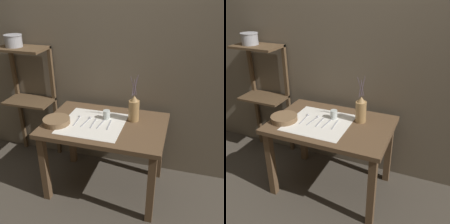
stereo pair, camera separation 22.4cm
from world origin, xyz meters
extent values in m
plane|color=#473F35|center=(0.00, 0.00, 0.00)|extent=(12.00, 12.00, 0.00)
cube|color=#6B5E4C|center=(0.00, 0.47, 1.20)|extent=(7.00, 0.06, 2.40)
cube|color=brown|center=(0.00, 0.00, 0.69)|extent=(1.07, 0.72, 0.04)
cube|color=brown|center=(-0.48, -0.30, 0.34)|extent=(0.06, 0.06, 0.67)
cube|color=brown|center=(0.48, -0.30, 0.34)|extent=(0.06, 0.06, 0.67)
cube|color=brown|center=(-0.48, 0.30, 0.34)|extent=(0.06, 0.06, 0.67)
cube|color=brown|center=(0.48, 0.30, 0.34)|extent=(0.06, 0.06, 0.67)
cube|color=brown|center=(-0.93, 0.27, 1.25)|extent=(0.49, 0.29, 0.02)
cube|color=brown|center=(-0.93, 0.27, 0.70)|extent=(0.49, 0.29, 0.02)
cube|color=brown|center=(-1.16, 0.40, 0.63)|extent=(0.04, 0.04, 1.27)
cube|color=brown|center=(-0.70, 0.40, 0.63)|extent=(0.04, 0.04, 1.27)
cube|color=white|center=(-0.10, -0.03, 0.71)|extent=(0.54, 0.51, 0.00)
cylinder|color=#A87F4C|center=(0.23, 0.13, 0.81)|extent=(0.10, 0.10, 0.19)
cone|color=#A87F4C|center=(0.23, 0.13, 0.93)|extent=(0.07, 0.07, 0.05)
cylinder|color=slate|center=(0.24, 0.13, 1.05)|extent=(0.05, 0.05, 0.19)
cylinder|color=slate|center=(0.22, 0.12, 1.01)|extent=(0.02, 0.01, 0.12)
cylinder|color=slate|center=(0.22, 0.12, 1.04)|extent=(0.04, 0.04, 0.18)
cylinder|color=slate|center=(0.23, 0.13, 1.03)|extent=(0.02, 0.02, 0.16)
cylinder|color=slate|center=(0.24, 0.12, 1.03)|extent=(0.02, 0.04, 0.15)
cylinder|color=brown|center=(-0.41, -0.12, 0.74)|extent=(0.24, 0.24, 0.05)
cylinder|color=silver|center=(-0.01, 0.08, 0.76)|extent=(0.06, 0.06, 0.08)
cube|color=#A8A8AD|center=(-0.25, -0.04, 0.72)|extent=(0.02, 0.18, 0.00)
sphere|color=#A8A8AD|center=(-0.26, 0.05, 0.72)|extent=(0.02, 0.02, 0.02)
cube|color=#A8A8AD|center=(-0.17, -0.04, 0.72)|extent=(0.03, 0.18, 0.00)
sphere|color=#A8A8AD|center=(-0.16, 0.05, 0.72)|extent=(0.02, 0.02, 0.02)
cube|color=#A8A8AD|center=(-0.10, -0.04, 0.72)|extent=(0.02, 0.18, 0.00)
cube|color=#A8A8AD|center=(-0.03, -0.03, 0.72)|extent=(0.03, 0.18, 0.00)
cube|color=#A8A8AD|center=(0.04, -0.02, 0.72)|extent=(0.03, 0.18, 0.00)
cylinder|color=#A8A8AD|center=(-1.01, 0.27, 1.32)|extent=(0.16, 0.16, 0.12)
cylinder|color=#A8A8AD|center=(-1.01, 0.27, 1.38)|extent=(0.17, 0.17, 0.01)
camera|label=1|loc=(0.62, -1.93, 1.82)|focal=42.00mm
camera|label=2|loc=(0.83, -1.86, 1.82)|focal=42.00mm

